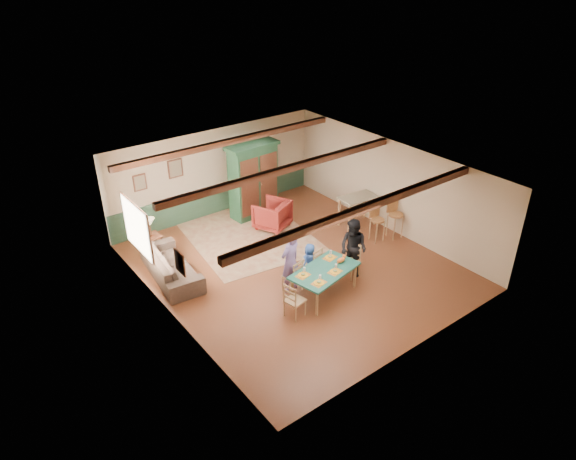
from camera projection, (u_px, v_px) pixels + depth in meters
floor at (295, 266)px, 13.55m from camera, size 8.00×8.00×0.00m
wall_back at (215, 172)px, 15.69m from camera, size 7.00×0.02×2.70m
wall_left at (168, 266)px, 11.04m from camera, size 0.02×8.00×2.70m
wall_right at (391, 186)px, 14.76m from camera, size 0.02×8.00×2.70m
ceiling at (296, 171)px, 12.25m from camera, size 7.00×8.00×0.02m
wainscot_back at (217, 199)px, 16.11m from camera, size 6.95×0.03×0.90m
ceiling_beam_front at (364, 208)px, 10.69m from camera, size 6.95×0.16×0.16m
ceiling_beam_mid at (286, 169)px, 12.57m from camera, size 6.95×0.16×0.16m
ceiling_beam_back at (230, 141)px, 14.38m from camera, size 6.95×0.16×0.16m
window_left at (136, 228)px, 12.15m from camera, size 0.06×1.60×1.30m
picture_left_wall at (180, 262)px, 10.45m from camera, size 0.04×0.42×0.52m
picture_back_a at (175, 168)px, 14.76m from camera, size 0.45×0.04×0.55m
picture_back_b at (140, 183)px, 14.25m from camera, size 0.38×0.04×0.48m
dining_table at (324, 282)px, 12.26m from camera, size 1.84×1.26×0.70m
dining_chair_far_left at (293, 275)px, 12.36m from camera, size 0.47×0.48×0.89m
dining_chair_far_right at (312, 263)px, 12.85m from camera, size 0.47×0.48×0.89m
dining_chair_end_left at (295, 300)px, 11.50m from camera, size 0.48×0.47×0.89m
dining_chair_end_right at (350, 261)px, 12.93m from camera, size 0.48×0.47×0.89m
person_man at (290, 262)px, 12.23m from camera, size 0.66×0.50×1.62m
person_woman at (353, 248)px, 12.83m from camera, size 0.73×0.86×1.55m
person_child at (310, 261)px, 12.88m from camera, size 0.51×0.39×0.94m
cat at (341, 260)px, 12.34m from camera, size 0.36×0.20×0.17m
place_setting_near_left at (319, 281)px, 11.59m from camera, size 0.42×0.35×0.11m
place_setting_near_center at (335, 270)px, 11.99m from camera, size 0.42×0.35×0.11m
place_setting_far_left at (303, 274)px, 11.86m from camera, size 0.42×0.35×0.11m
place_setting_far_right at (330, 256)px, 12.54m from camera, size 0.42×0.35×0.11m
area_rug at (249, 236)px, 14.96m from camera, size 3.67×4.19×0.01m
armoire at (253, 180)px, 15.63m from camera, size 1.68×0.77×2.32m
armchair at (272, 215)px, 15.22m from camera, size 1.22×1.23×0.85m
sofa at (171, 265)px, 12.94m from camera, size 1.18×2.45×0.69m
end_table at (153, 244)px, 13.98m from camera, size 0.46×0.46×0.56m
table_lamp at (150, 227)px, 13.72m from camera, size 0.31×0.31×0.51m
counter_table at (357, 211)px, 15.35m from camera, size 1.18×0.77×0.93m
bar_stool_left at (377, 224)px, 14.48m from camera, size 0.42×0.45×1.06m
bar_stool_right at (395, 219)px, 14.65m from camera, size 0.46×0.50×1.15m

